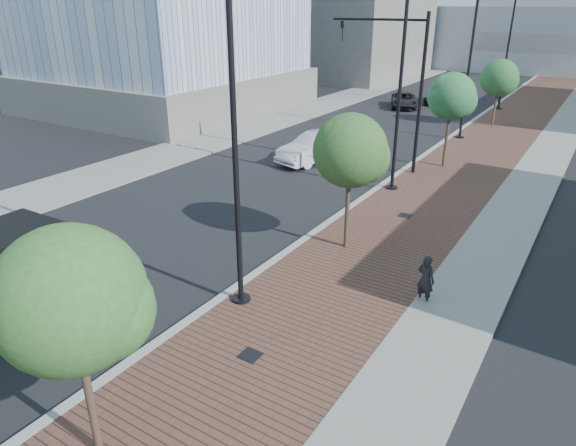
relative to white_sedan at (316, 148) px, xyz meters
The scene contains 22 objects.
sidewalk 17.79m from the white_sedan, 61.68° to the left, with size 7.00×140.00×0.12m, color #4C2D23.
concrete_strip 19.22m from the white_sedan, 54.57° to the left, with size 2.40×140.00×0.13m, color slate.
curb 16.42m from the white_sedan, 72.50° to the left, with size 0.30×140.00×0.14m, color gray.
west_sidewalk 17.62m from the white_sedan, 117.27° to the left, with size 4.00×140.00×0.12m, color slate.
white_sedan is the anchor object (origin of this frame).
dark_car_mid 18.59m from the white_sedan, 95.25° to the left, with size 2.08×4.50×1.25m, color black.
dark_car_far 22.29m from the white_sedan, 89.79° to the left, with size 1.82×4.48×1.30m, color black.
pedestrian 15.24m from the white_sedan, 48.25° to the right, with size 0.57×0.37×1.56m, color black.
streetlight_1 15.74m from the white_sedan, 69.31° to the right, with size 1.44×0.56×9.21m.
streetlight_2 7.22m from the white_sedan, 23.02° to the right, with size 1.72×0.56×9.28m.
streetlight_3 11.62m from the white_sedan, 60.67° to the left, with size 1.44×0.56×9.21m.
streetlight_4 22.70m from the white_sedan, 75.66° to the left, with size 1.72×0.56×9.28m.
traffic_mast 6.27m from the white_sedan, ahead, with size 5.09×0.20×8.00m.
tree_0 21.54m from the white_sedan, 72.06° to the right, with size 2.68×2.68×4.94m.
tree_1 11.78m from the white_sedan, 54.80° to the right, with size 2.57×2.56×5.00m.
tree_2 7.73m from the white_sedan, 22.11° to the left, with size 2.50×2.47×5.11m.
tree_3 16.30m from the white_sedan, 65.85° to the left, with size 2.60×2.59×4.80m.
tower_podium 20.56m from the white_sedan, 158.14° to the left, with size 19.00×19.00×3.00m, color slate.
convention_center 60.94m from the white_sedan, 87.23° to the left, with size 50.00×30.00×50.00m.
commercial_block_nw 38.93m from the white_sedan, 112.91° to the left, with size 14.00×20.00×10.00m, color #5F5C56.
utility_cover_1 17.93m from the white_sedan, 65.84° to the right, with size 0.50×0.50×0.02m, color black.
utility_cover_2 9.10m from the white_sedan, 36.12° to the right, with size 0.50×0.50×0.02m, color black.
Camera 1 is at (8.85, -0.41, 8.31)m, focal length 31.90 mm.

